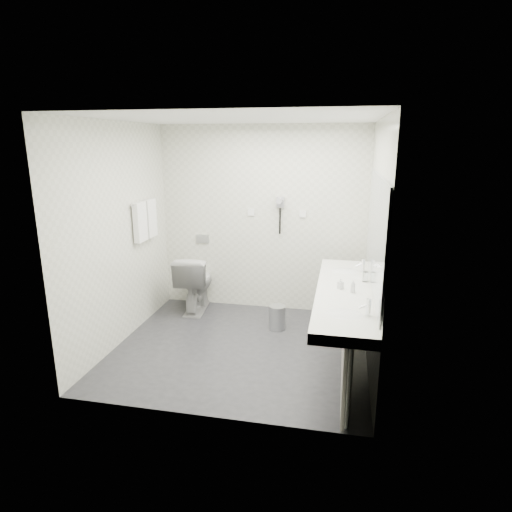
# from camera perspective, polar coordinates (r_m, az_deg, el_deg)

# --- Properties ---
(floor) EXTENTS (2.80, 2.80, 0.00)m
(floor) POSITION_cam_1_polar(r_m,az_deg,el_deg) (5.03, -2.06, -11.99)
(floor) COLOR #2B2B30
(floor) RESTS_ON ground
(ceiling) EXTENTS (2.80, 2.80, 0.00)m
(ceiling) POSITION_cam_1_polar(r_m,az_deg,el_deg) (4.49, -2.37, 17.78)
(ceiling) COLOR white
(ceiling) RESTS_ON wall_back
(wall_back) EXTENTS (2.80, 0.00, 2.80)m
(wall_back) POSITION_cam_1_polar(r_m,az_deg,el_deg) (5.85, 0.82, 4.82)
(wall_back) COLOR silver
(wall_back) RESTS_ON floor
(wall_front) EXTENTS (2.80, 0.00, 2.80)m
(wall_front) POSITION_cam_1_polar(r_m,az_deg,el_deg) (3.40, -7.40, -2.78)
(wall_front) COLOR silver
(wall_front) RESTS_ON floor
(wall_left) EXTENTS (0.00, 2.60, 2.60)m
(wall_left) POSITION_cam_1_polar(r_m,az_deg,el_deg) (5.11, -17.66, 2.64)
(wall_left) COLOR silver
(wall_left) RESTS_ON floor
(wall_right) EXTENTS (0.00, 2.60, 2.60)m
(wall_right) POSITION_cam_1_polar(r_m,az_deg,el_deg) (4.49, 15.45, 1.16)
(wall_right) COLOR silver
(wall_right) RESTS_ON floor
(vanity_counter) EXTENTS (0.55, 2.20, 0.10)m
(vanity_counter) POSITION_cam_1_polar(r_m,az_deg,el_deg) (4.41, 11.62, -4.94)
(vanity_counter) COLOR white
(vanity_counter) RESTS_ON floor
(vanity_panel) EXTENTS (0.03, 2.15, 0.75)m
(vanity_panel) POSITION_cam_1_polar(r_m,az_deg,el_deg) (4.57, 11.66, -9.98)
(vanity_panel) COLOR gray
(vanity_panel) RESTS_ON floor
(vanity_post_near) EXTENTS (0.06, 0.06, 0.75)m
(vanity_post_near) POSITION_cam_1_polar(r_m,az_deg,el_deg) (3.65, 12.08, -16.81)
(vanity_post_near) COLOR silver
(vanity_post_near) RESTS_ON floor
(vanity_post_far) EXTENTS (0.06, 0.06, 0.75)m
(vanity_post_far) POSITION_cam_1_polar(r_m,az_deg,el_deg) (5.53, 12.02, -5.51)
(vanity_post_far) COLOR silver
(vanity_post_far) RESTS_ON floor
(mirror) EXTENTS (0.02, 2.20, 1.05)m
(mirror) POSITION_cam_1_polar(r_m,az_deg,el_deg) (4.25, 15.59, 3.17)
(mirror) COLOR #B2BCC6
(mirror) RESTS_ON wall_right
(basin_near) EXTENTS (0.40, 0.31, 0.05)m
(basin_near) POSITION_cam_1_polar(r_m,az_deg,el_deg) (3.79, 11.60, -7.73)
(basin_near) COLOR white
(basin_near) RESTS_ON vanity_counter
(basin_far) EXTENTS (0.40, 0.31, 0.05)m
(basin_far) POSITION_cam_1_polar(r_m,az_deg,el_deg) (5.02, 11.68, -2.08)
(basin_far) COLOR white
(basin_far) RESTS_ON vanity_counter
(faucet_near) EXTENTS (0.04, 0.04, 0.15)m
(faucet_near) POSITION_cam_1_polar(r_m,az_deg,el_deg) (3.77, 14.66, -6.60)
(faucet_near) COLOR silver
(faucet_near) RESTS_ON vanity_counter
(faucet_far) EXTENTS (0.04, 0.04, 0.15)m
(faucet_far) POSITION_cam_1_polar(r_m,az_deg,el_deg) (5.00, 13.97, -1.21)
(faucet_far) COLOR silver
(faucet_far) RESTS_ON vanity_counter
(soap_bottle_a) EXTENTS (0.07, 0.07, 0.11)m
(soap_bottle_a) POSITION_cam_1_polar(r_m,az_deg,el_deg) (4.38, 11.14, -3.60)
(soap_bottle_a) COLOR white
(soap_bottle_a) RESTS_ON vanity_counter
(soap_bottle_c) EXTENTS (0.05, 0.05, 0.13)m
(soap_bottle_c) POSITION_cam_1_polar(r_m,az_deg,el_deg) (4.30, 12.72, -3.90)
(soap_bottle_c) COLOR white
(soap_bottle_c) RESTS_ON vanity_counter
(glass_left) EXTENTS (0.07, 0.07, 0.11)m
(glass_left) POSITION_cam_1_polar(r_m,az_deg,el_deg) (4.66, 14.29, -2.68)
(glass_left) COLOR silver
(glass_left) RESTS_ON vanity_counter
(toilet) EXTENTS (0.51, 0.82, 0.79)m
(toilet) POSITION_cam_1_polar(r_m,az_deg,el_deg) (6.00, -8.06, -3.50)
(toilet) COLOR white
(toilet) RESTS_ON floor
(flush_plate) EXTENTS (0.18, 0.02, 0.12)m
(flush_plate) POSITION_cam_1_polar(r_m,az_deg,el_deg) (6.10, -7.09, 2.26)
(flush_plate) COLOR #B2B5BA
(flush_plate) RESTS_ON wall_back
(pedal_bin) EXTENTS (0.22, 0.22, 0.29)m
(pedal_bin) POSITION_cam_1_polar(r_m,az_deg,el_deg) (5.43, 2.82, -8.18)
(pedal_bin) COLOR #B2B5BA
(pedal_bin) RESTS_ON floor
(bin_lid) EXTENTS (0.21, 0.21, 0.02)m
(bin_lid) POSITION_cam_1_polar(r_m,az_deg,el_deg) (5.38, 2.84, -6.69)
(bin_lid) COLOR #B2B5BA
(bin_lid) RESTS_ON pedal_bin
(towel_rail) EXTENTS (0.02, 0.62, 0.02)m
(towel_rail) POSITION_cam_1_polar(r_m,az_deg,el_deg) (5.52, -14.69, 6.88)
(towel_rail) COLOR silver
(towel_rail) RESTS_ON wall_left
(towel_near) EXTENTS (0.07, 0.24, 0.48)m
(towel_near) POSITION_cam_1_polar(r_m,az_deg,el_deg) (5.42, -15.09, 4.37)
(towel_near) COLOR white
(towel_near) RESTS_ON towel_rail
(towel_far) EXTENTS (0.07, 0.24, 0.48)m
(towel_far) POSITION_cam_1_polar(r_m,az_deg,el_deg) (5.67, -13.84, 4.89)
(towel_far) COLOR white
(towel_far) RESTS_ON towel_rail
(dryer_cradle) EXTENTS (0.10, 0.04, 0.14)m
(dryer_cradle) POSITION_cam_1_polar(r_m,az_deg,el_deg) (5.74, 3.24, 7.13)
(dryer_cradle) COLOR #9D9CA2
(dryer_cradle) RESTS_ON wall_back
(dryer_barrel) EXTENTS (0.08, 0.14, 0.08)m
(dryer_barrel) POSITION_cam_1_polar(r_m,az_deg,el_deg) (5.67, 3.14, 7.34)
(dryer_barrel) COLOR #9D9CA2
(dryer_barrel) RESTS_ON dryer_cradle
(dryer_cord) EXTENTS (0.02, 0.02, 0.35)m
(dryer_cord) POSITION_cam_1_polar(r_m,az_deg,el_deg) (5.76, 3.18, 4.65)
(dryer_cord) COLOR black
(dryer_cord) RESTS_ON dryer_cradle
(switch_plate_a) EXTENTS (0.09, 0.02, 0.09)m
(switch_plate_a) POSITION_cam_1_polar(r_m,az_deg,el_deg) (5.85, -0.65, 5.81)
(switch_plate_a) COLOR white
(switch_plate_a) RESTS_ON wall_back
(switch_plate_b) EXTENTS (0.09, 0.02, 0.09)m
(switch_plate_b) POSITION_cam_1_polar(r_m,az_deg,el_deg) (5.74, 6.22, 5.56)
(switch_plate_b) COLOR white
(switch_plate_b) RESTS_ON wall_back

